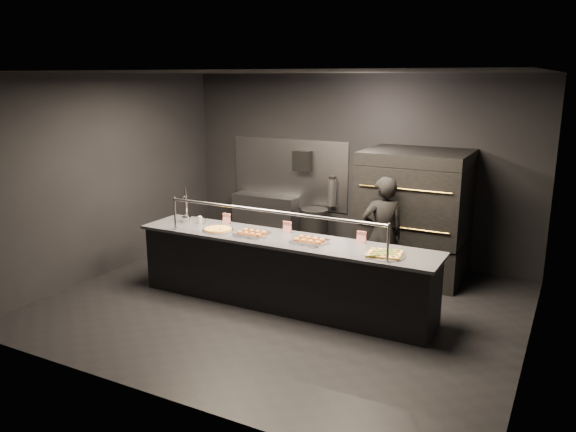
# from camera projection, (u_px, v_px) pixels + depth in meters

# --- Properties ---
(room) EXTENTS (6.04, 6.00, 3.00)m
(room) POSITION_uv_depth(u_px,v_px,m) (283.00, 194.00, 7.16)
(room) COLOR black
(room) RESTS_ON ground
(service_counter) EXTENTS (4.10, 0.78, 1.37)m
(service_counter) POSITION_uv_depth(u_px,v_px,m) (283.00, 271.00, 7.36)
(service_counter) COLOR black
(service_counter) RESTS_ON ground
(pizza_oven) EXTENTS (1.50, 1.23, 1.91)m
(pizza_oven) POSITION_uv_depth(u_px,v_px,m) (414.00, 214.00, 8.32)
(pizza_oven) COLOR black
(pizza_oven) RESTS_ON ground
(prep_shelf) EXTENTS (1.20, 0.35, 0.90)m
(prep_shelf) POSITION_uv_depth(u_px,v_px,m) (266.00, 220.00, 10.08)
(prep_shelf) COLOR #99999E
(prep_shelf) RESTS_ON ground
(towel_dispenser) EXTENTS (0.30, 0.20, 0.35)m
(towel_dispenser) POSITION_uv_depth(u_px,v_px,m) (303.00, 161.00, 9.55)
(towel_dispenser) COLOR black
(towel_dispenser) RESTS_ON room
(fire_extinguisher) EXTENTS (0.14, 0.14, 0.51)m
(fire_extinguisher) POSITION_uv_depth(u_px,v_px,m) (332.00, 192.00, 9.43)
(fire_extinguisher) COLOR #B2B2B7
(fire_extinguisher) RESTS_ON room
(beer_tap) EXTENTS (0.14, 0.20, 0.53)m
(beer_tap) POSITION_uv_depth(u_px,v_px,m) (186.00, 212.00, 8.01)
(beer_tap) COLOR silver
(beer_tap) RESTS_ON service_counter
(round_pizza) EXTENTS (0.43, 0.43, 0.03)m
(round_pizza) POSITION_uv_depth(u_px,v_px,m) (218.00, 229.00, 7.60)
(round_pizza) COLOR silver
(round_pizza) RESTS_ON service_counter
(slider_tray_a) EXTENTS (0.49, 0.43, 0.07)m
(slider_tray_a) POSITION_uv_depth(u_px,v_px,m) (252.00, 234.00, 7.36)
(slider_tray_a) COLOR silver
(slider_tray_a) RESTS_ON service_counter
(slider_tray_b) EXTENTS (0.49, 0.42, 0.07)m
(slider_tray_b) POSITION_uv_depth(u_px,v_px,m) (309.00, 241.00, 7.04)
(slider_tray_b) COLOR silver
(slider_tray_b) RESTS_ON service_counter
(square_pizza) EXTENTS (0.49, 0.49, 0.05)m
(square_pizza) POSITION_uv_depth(u_px,v_px,m) (385.00, 254.00, 6.53)
(square_pizza) COLOR silver
(square_pizza) RESTS_ON service_counter
(condiment_jar) EXTENTS (0.15, 0.06, 0.10)m
(condiment_jar) POSITION_uv_depth(u_px,v_px,m) (202.00, 220.00, 7.96)
(condiment_jar) COLOR silver
(condiment_jar) RESTS_ON service_counter
(tent_cards) EXTENTS (2.15, 0.04, 0.15)m
(tent_cards) POSITION_uv_depth(u_px,v_px,m) (289.00, 227.00, 7.49)
(tent_cards) COLOR white
(tent_cards) RESTS_ON service_counter
(trash_bin) EXTENTS (0.47, 0.47, 0.78)m
(trash_bin) POSITION_uv_depth(u_px,v_px,m) (314.00, 232.00, 9.52)
(trash_bin) COLOR black
(trash_bin) RESTS_ON ground
(worker) EXTENTS (0.71, 0.67, 1.64)m
(worker) POSITION_uv_depth(u_px,v_px,m) (382.00, 234.00, 7.78)
(worker) COLOR black
(worker) RESTS_ON ground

